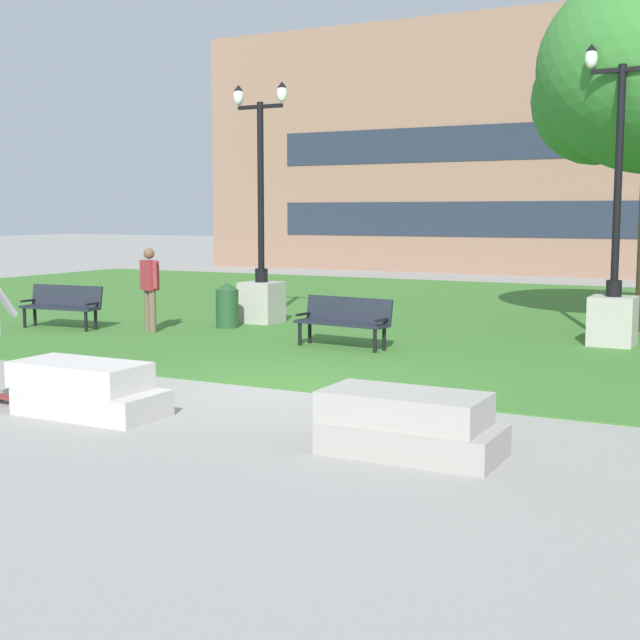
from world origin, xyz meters
The scene contains 12 objects.
ground_plane centered at (0.00, 0.00, 0.00)m, with size 140.00×140.00×0.00m, color gray.
grass_lawn centered at (0.00, 10.00, 0.01)m, with size 40.00×20.00×0.02m, color #3D752D.
concrete_block_center centered at (-1.36, -2.41, 0.31)m, with size 1.90×0.90×0.64m.
concrete_block_left centered at (2.78, -2.28, 0.31)m, with size 1.81×0.90×0.64m.
skateboard centered at (-2.70, -2.43, 0.09)m, with size 1.03×0.28×0.14m.
park_bench_near_left centered at (-7.40, 3.52, 0.54)m, with size 1.84×0.67×0.90m.
park_bench_near_right centered at (-0.95, 3.86, 0.54)m, with size 1.85×0.73×0.90m.
lamp_post_right centered at (-4.19, 6.31, 1.07)m, with size 1.32×0.80×5.20m.
lamp_post_left centered at (3.32, 6.36, 1.11)m, with size 1.32×0.80×5.44m.
trash_bin centered at (-4.38, 5.22, 0.50)m, with size 0.49×0.49×0.96m.
person_bystander_near_lawn centered at (-5.39, 3.90, 0.98)m, with size 0.61×0.39×1.71m.
building_facade_distant centered at (-1.67, 24.50, 5.13)m, with size 31.85×1.03×10.27m.
Camera 1 is at (6.08, -10.50, 2.43)m, focal length 50.00 mm.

